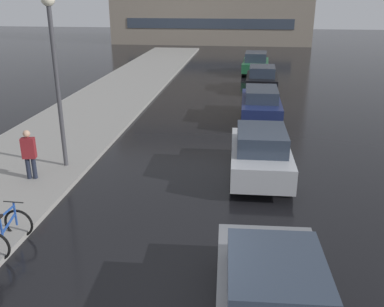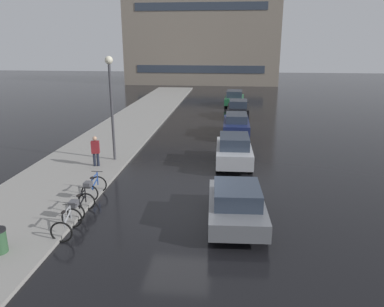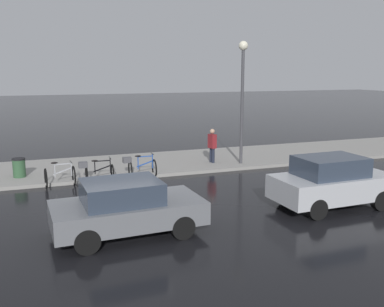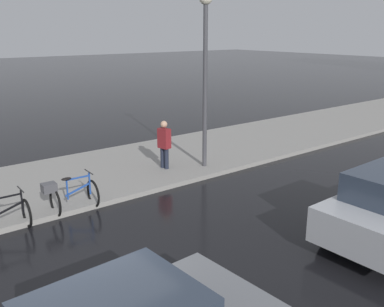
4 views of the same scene
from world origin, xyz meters
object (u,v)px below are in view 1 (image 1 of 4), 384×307
(pedestrian, at_px, (29,154))
(streetlamp, at_px, (54,56))
(bicycle_third, at_px, (3,233))
(car_navy, at_px, (261,104))
(car_black, at_px, (262,78))
(car_grey, at_px, (274,294))
(car_silver, at_px, (260,154))
(car_green, at_px, (256,63))

(pedestrian, xyz_separation_m, streetlamp, (0.61, 1.19, 2.81))
(bicycle_third, distance_m, car_navy, 13.10)
(pedestrian, distance_m, streetlamp, 3.11)
(pedestrian, bearing_deg, car_black, 62.94)
(bicycle_third, bearing_deg, car_grey, -16.03)
(car_silver, xyz_separation_m, pedestrian, (-7.09, -1.22, 0.12))
(car_grey, height_order, car_black, car_black)
(car_grey, bearing_deg, car_silver, 90.68)
(car_grey, distance_m, car_silver, 6.68)
(car_grey, relative_size, car_green, 0.98)
(bicycle_third, distance_m, car_grey, 6.20)
(bicycle_third, relative_size, pedestrian, 0.78)
(bicycle_third, height_order, car_silver, car_silver)
(car_silver, xyz_separation_m, car_green, (0.09, 19.27, -0.03))
(car_navy, bearing_deg, streetlamp, -134.85)
(car_navy, height_order, pedestrian, pedestrian)
(car_navy, distance_m, car_black, 6.76)
(car_grey, distance_m, car_navy, 13.33)
(bicycle_third, xyz_separation_m, car_grey, (5.96, -1.71, 0.27))
(car_silver, relative_size, car_navy, 0.92)
(car_green, xyz_separation_m, streetlamp, (-6.56, -19.30, 2.96))
(car_grey, xyz_separation_m, car_silver, (-0.08, 6.68, 0.08))
(car_green, relative_size, pedestrian, 2.41)
(car_grey, xyz_separation_m, streetlamp, (-6.56, 6.65, 3.01))
(car_grey, bearing_deg, car_green, 89.99)
(pedestrian, height_order, streetlamp, streetlamp)
(car_silver, bearing_deg, car_navy, 88.52)
(car_navy, relative_size, car_green, 1.04)
(car_navy, relative_size, car_black, 1.13)
(car_green, bearing_deg, car_black, -87.08)
(car_grey, relative_size, streetlamp, 0.72)
(car_green, bearing_deg, car_grey, -90.01)
(car_silver, distance_m, car_navy, 6.65)
(bicycle_third, relative_size, car_silver, 0.34)
(car_grey, relative_size, pedestrian, 2.37)
(car_black, distance_m, pedestrian, 16.43)
(car_navy, distance_m, streetlamp, 9.88)
(bicycle_third, xyz_separation_m, pedestrian, (-1.21, 3.75, 0.47))
(car_silver, bearing_deg, pedestrian, -170.20)
(car_grey, xyz_separation_m, car_green, (0.01, 25.95, 0.05))
(bicycle_third, distance_m, car_green, 24.96)
(car_black, distance_m, streetlamp, 15.39)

